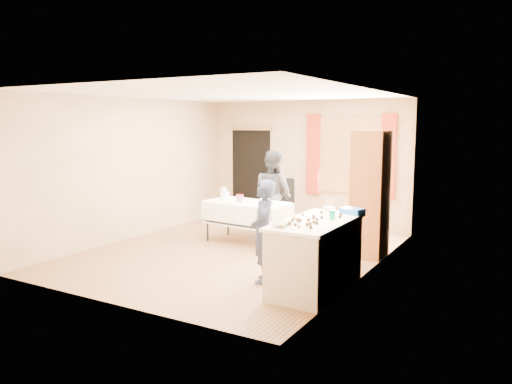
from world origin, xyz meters
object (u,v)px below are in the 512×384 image
Objects in this scene: counter at (316,255)px; party_table at (247,218)px; woman at (273,194)px; girl at (263,231)px; cabinet at (370,194)px; chair at (281,217)px.

party_table is at bearing 140.10° from counter.
woman is (0.18, 0.65, 0.37)m from party_table.
counter is at bearing 72.14° from girl.
girl is (-0.84, -2.00, -0.32)m from cabinet.
cabinet is at bearing 10.39° from party_table.
party_table is at bearing -165.94° from girl.
girl is (1.32, -1.79, 0.25)m from party_table.
girl is at bearing -48.84° from party_table.
cabinet reaches higher than woman.
counter is at bearing -58.99° from chair.
counter is at bearing 145.85° from woman.
woman is at bearing -89.48° from chair.
chair is at bearing -68.29° from woman.
cabinet is 2.04m from woman.
counter is 1.17× the size of girl.
cabinet reaches higher than party_table.
cabinet is 2.03m from counter.
girl reaches higher than counter.
chair is at bearing 124.78° from counter.
woman is at bearing 167.67° from cabinet.
girl is 2.70m from woman.
woman is (-1.89, 2.38, 0.37)m from counter.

